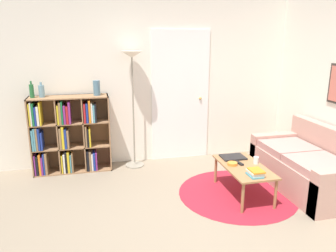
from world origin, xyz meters
TOP-DOWN VIEW (x-y plane):
  - ground_plane at (0.00, 0.00)m, footprint 14.00×14.00m
  - wall_back at (0.02, 2.38)m, footprint 7.27×0.11m
  - wall_right at (2.16, 1.17)m, footprint 0.08×5.36m
  - rug at (0.72, 0.87)m, footprint 1.52×1.52m
  - bookshelf at (-1.44, 2.17)m, footprint 1.13×0.34m
  - floor_lamp at (-0.45, 2.15)m, footprint 0.33×0.33m
  - couch at (1.76, 0.85)m, footprint 0.85×1.59m
  - coffee_table at (0.77, 0.83)m, footprint 0.50×0.93m
  - laptop at (0.75, 1.13)m, footprint 0.32×0.25m
  - bowl at (0.64, 0.89)m, footprint 0.13×0.13m
  - book_stack_on_table at (0.76, 0.51)m, footprint 0.17×0.20m
  - cup at (0.95, 0.87)m, footprint 0.07×0.07m
  - remote at (0.74, 0.91)m, footprint 0.07×0.15m
  - bottle_left at (-1.87, 2.17)m, footprint 0.06×0.06m
  - bottle_middle at (-1.75, 2.19)m, footprint 0.08×0.08m
  - vase_on_shelf at (-0.98, 2.17)m, footprint 0.10×0.10m

SIDE VIEW (x-z plane):
  - ground_plane at x=0.00m, z-range 0.00..0.00m
  - rug at x=0.72m, z-range 0.00..0.01m
  - couch at x=1.76m, z-range -0.13..0.68m
  - coffee_table at x=0.77m, z-range 0.16..0.55m
  - laptop at x=0.75m, z-range 0.40..0.42m
  - remote at x=0.74m, z-range 0.40..0.42m
  - bowl at x=0.64m, z-range 0.40..0.43m
  - book_stack_on_table at x=0.76m, z-range 0.40..0.47m
  - cup at x=0.95m, z-range 0.40..0.49m
  - bookshelf at x=-1.44m, z-range -0.01..1.13m
  - bottle_middle at x=-1.75m, z-range 1.13..1.34m
  - bottle_left at x=-1.87m, z-range 1.12..1.36m
  - vase_on_shelf at x=-0.98m, z-range 1.14..1.36m
  - wall_back at x=0.02m, z-range -0.01..2.59m
  - wall_right at x=2.16m, z-range 0.00..2.60m
  - floor_lamp at x=-0.45m, z-range 0.60..2.38m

